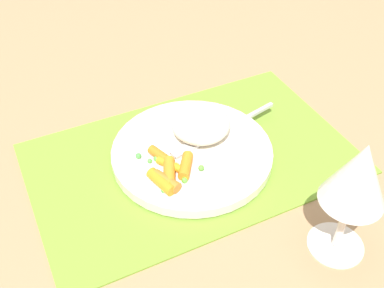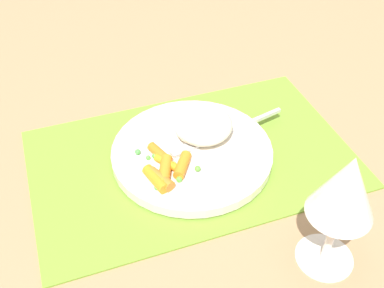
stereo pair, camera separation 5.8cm
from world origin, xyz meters
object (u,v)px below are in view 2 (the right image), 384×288
(carrot_portion, at_px, (165,170))
(wine_glass, at_px, (345,190))
(fork, at_px, (218,136))
(rice_mound, at_px, (203,125))
(plate, at_px, (192,153))

(carrot_portion, height_order, wine_glass, wine_glass)
(carrot_portion, distance_m, wine_glass, 0.26)
(fork, bearing_deg, wine_glass, 101.91)
(fork, distance_m, wine_glass, 0.27)
(fork, xyz_separation_m, wine_glass, (-0.05, 0.24, 0.10))
(carrot_portion, bearing_deg, rice_mound, -142.95)
(wine_glass, bearing_deg, rice_mound, -74.44)
(carrot_portion, distance_m, fork, 0.11)
(rice_mound, xyz_separation_m, fork, (-0.02, 0.01, -0.02))
(fork, bearing_deg, plate, 12.90)
(rice_mound, distance_m, carrot_portion, 0.10)
(plate, height_order, rice_mound, rice_mound)
(plate, relative_size, carrot_portion, 2.51)
(carrot_portion, bearing_deg, fork, -154.66)
(plate, distance_m, wine_glass, 0.28)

